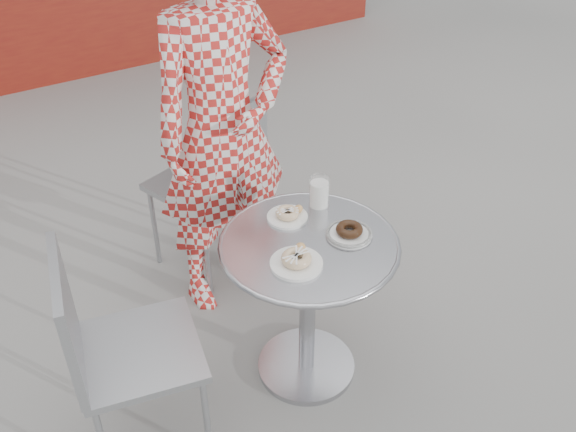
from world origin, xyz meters
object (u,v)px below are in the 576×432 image
chair_left (142,386)px  plate_far (288,214)px  seated_person (223,130)px  chair_far (209,216)px  plate_near (297,260)px  bistro_table (308,277)px  milk_cup (319,193)px  plate_checker (349,232)px

chair_left → plate_far: size_ratio=5.55×
seated_person → plate_far: seated_person is taller
chair_far → plate_near: size_ratio=4.88×
bistro_table → plate_far: plate_far is taller
bistro_table → chair_left: size_ratio=0.78×
bistro_table → chair_far: size_ratio=0.75×
plate_far → milk_cup: (0.15, 0.01, 0.04)m
seated_person → milk_cup: size_ratio=13.65×
chair_left → plate_checker: 0.97m
chair_left → plate_far: 0.85m
plate_near → chair_far: bearing=85.0°
seated_person → plate_checker: seated_person is taller
plate_far → milk_cup: bearing=4.0°
bistro_table → plate_far: bearing=85.3°
chair_far → milk_cup: bearing=86.3°
chair_far → plate_far: size_ratio=5.78×
chair_left → seated_person: seated_person is taller
plate_near → milk_cup: 0.39m
plate_far → plate_near: size_ratio=0.84×
chair_far → plate_near: (-0.09, -0.96, 0.43)m
plate_far → plate_near: bearing=-115.3°
plate_far → bistro_table: bearing=-94.7°
seated_person → chair_left: bearing=-140.8°
chair_far → chair_left: chair_far is taller
plate_far → plate_checker: (0.14, -0.22, -0.00)m
bistro_table → chair_far: bearing=91.5°
chair_left → seated_person: size_ratio=0.51×
plate_far → plate_checker: bearing=-57.5°
bistro_table → plate_checker: size_ratio=3.91×
plate_near → plate_checker: plate_near is taller
bistro_table → milk_cup: size_ratio=5.40×
chair_far → plate_far: chair_far is taller
seated_person → milk_cup: seated_person is taller
plate_near → plate_checker: bearing=8.7°
seated_person → plate_far: (0.04, -0.47, -0.17)m
seated_person → plate_checker: (0.18, -0.69, -0.17)m
chair_far → plate_far: 0.83m
bistro_table → chair_far: chair_far is taller
chair_far → milk_cup: (0.19, -0.70, 0.47)m
plate_near → plate_checker: size_ratio=1.07×
chair_left → chair_far: bearing=-27.6°
seated_person → plate_near: seated_person is taller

